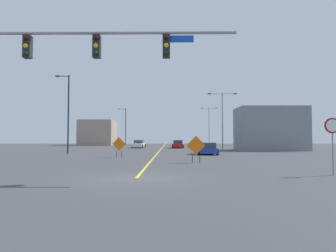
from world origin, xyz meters
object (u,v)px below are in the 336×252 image
object	(u,v)px
street_lamp_far_left	(209,123)
car_blue_mid	(206,149)
traffic_signal_assembly	(57,58)
construction_sign_right_lane	(119,145)
stop_sign	(332,135)
street_lamp_mid_right	(68,111)
construction_sign_left_lane	(196,146)
street_lamp_mid_left	(222,116)
car_white_passing	(139,144)
car_red_distant	(178,144)
street_lamp_far_right	(125,125)

from	to	relation	value
street_lamp_far_left	car_blue_mid	xyz separation A→B (m)	(-5.24, -36.17, -4.70)
traffic_signal_assembly	street_lamp_far_left	bearing A→B (deg)	75.11
construction_sign_right_lane	car_blue_mid	bearing A→B (deg)	30.44
car_blue_mid	stop_sign	bearing A→B (deg)	-76.83
traffic_signal_assembly	street_lamp_mid_right	size ratio (longest dim) A/B	1.44
construction_sign_left_lane	car_blue_mid	bearing A→B (deg)	78.72
construction_sign_right_lane	construction_sign_left_lane	bearing A→B (deg)	-39.23
stop_sign	street_lamp_mid_left	bearing A→B (deg)	91.15
construction_sign_left_lane	car_blue_mid	xyz separation A→B (m)	(2.08, 10.46, -0.60)
construction_sign_left_lane	car_white_passing	world-z (taller)	construction_sign_left_lane
stop_sign	car_white_passing	size ratio (longest dim) A/B	0.60
stop_sign	car_white_passing	distance (m)	39.04
street_lamp_mid_left	construction_sign_right_lane	bearing A→B (deg)	-130.32
construction_sign_right_lane	car_red_distant	world-z (taller)	construction_sign_right_lane
street_lamp_mid_left	construction_sign_left_lane	distance (m)	20.75
street_lamp_mid_right	car_red_distant	xyz separation A→B (m)	(13.03, 17.30, -4.28)
street_lamp_far_left	construction_sign_left_lane	size ratio (longest dim) A/B	4.60
street_lamp_mid_right	construction_sign_right_lane	size ratio (longest dim) A/B	4.79
street_lamp_far_left	car_white_passing	xyz separation A→B (m)	(-14.84, -16.63, -4.65)
street_lamp_far_left	street_lamp_mid_right	xyz separation A→B (m)	(-20.96, -35.12, -0.39)
stop_sign	street_lamp_far_right	xyz separation A→B (m)	(-18.67, 52.14, 2.82)
construction_sign_right_lane	street_lamp_mid_left	bearing A→B (deg)	49.68
car_red_distant	car_blue_mid	size ratio (longest dim) A/B	1.05
construction_sign_left_lane	car_white_passing	bearing A→B (deg)	104.06
street_lamp_mid_right	construction_sign_left_lane	bearing A→B (deg)	-40.17
street_lamp_far_right	construction_sign_left_lane	world-z (taller)	street_lamp_far_right
construction_sign_right_lane	car_white_passing	xyz separation A→B (m)	(-0.94, 24.63, -0.52)
street_lamp_mid_right	street_lamp_mid_left	bearing A→B (deg)	22.98
street_lamp_far_right	construction_sign_right_lane	bearing A→B (deg)	-81.48
street_lamp_far_right	construction_sign_left_lane	bearing A→B (deg)	-74.55
street_lamp_mid_left	car_blue_mid	distance (m)	10.72
street_lamp_far_right	construction_sign_left_lane	size ratio (longest dim) A/B	4.44
stop_sign	street_lamp_far_left	world-z (taller)	street_lamp_far_left
street_lamp_mid_right	car_blue_mid	distance (m)	16.34
car_blue_mid	car_white_passing	bearing A→B (deg)	116.16
street_lamp_mid_left	car_blue_mid	xyz separation A→B (m)	(-3.46, -9.19, -4.32)
construction_sign_right_lane	car_white_passing	bearing A→B (deg)	92.18
stop_sign	car_blue_mid	xyz separation A→B (m)	(-3.98, 17.03, -1.37)
street_lamp_mid_left	street_lamp_mid_right	size ratio (longest dim) A/B	0.91
street_lamp_far_left	street_lamp_far_right	size ratio (longest dim) A/B	1.04
traffic_signal_assembly	stop_sign	size ratio (longest dim) A/B	4.63
stop_sign	construction_sign_left_lane	world-z (taller)	stop_sign
street_lamp_mid_right	construction_sign_left_lane	xyz separation A→B (m)	(13.64, -11.51, -3.71)
stop_sign	street_lamp_far_right	size ratio (longest dim) A/B	0.32
street_lamp_far_right	stop_sign	bearing A→B (deg)	-70.31
street_lamp_mid_left	street_lamp_far_left	xyz separation A→B (m)	(1.78, 26.98, 0.38)
traffic_signal_assembly	car_red_distant	xyz separation A→B (m)	(6.49, 36.41, -4.86)
car_red_distant	street_lamp_mid_right	bearing A→B (deg)	-126.98
street_lamp_far_right	car_blue_mid	bearing A→B (deg)	-67.31
street_lamp_far_left	construction_sign_left_lane	distance (m)	47.38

